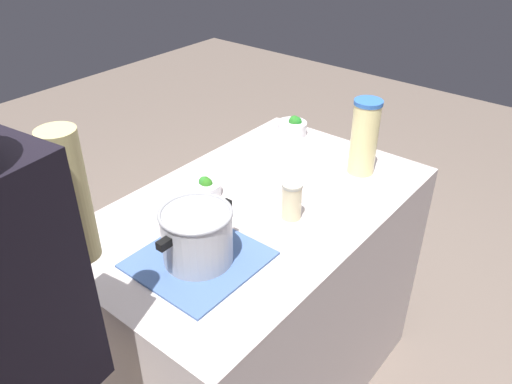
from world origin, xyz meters
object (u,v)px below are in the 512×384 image
Objects in this scene: mason_jar at (292,201)px; cooking_pot at (197,235)px; broccoli_bowl_center at (204,187)px; lemonade_pitcher at (364,137)px; broccoli_bowl_front at (292,127)px.

cooking_pot is at bearing -12.62° from mason_jar.
cooking_pot is 2.16× the size of mason_jar.
broccoli_bowl_center is at bearing -138.71° from cooking_pot.
broccoli_bowl_front is (-0.11, -0.40, -0.11)m from lemonade_pitcher.
lemonade_pitcher reaches higher than mason_jar.
broccoli_bowl_front is 1.07× the size of broccoli_bowl_center.
lemonade_pitcher is 0.42m from mason_jar.
lemonade_pitcher is 2.22× the size of broccoli_bowl_front.
cooking_pot is 0.93m from broccoli_bowl_front.
broccoli_bowl_center is (0.49, -0.35, -0.12)m from lemonade_pitcher.
cooking_pot is at bearing 18.37° from broccoli_bowl_front.
mason_jar is at bearing -3.65° from lemonade_pitcher.
cooking_pot is 0.97× the size of lemonade_pitcher.
broccoli_bowl_center is (-0.28, -0.24, -0.07)m from cooking_pot.
cooking_pot is at bearing 41.29° from broccoli_bowl_center.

